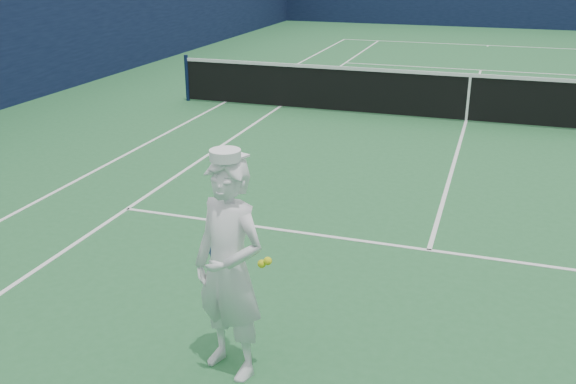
# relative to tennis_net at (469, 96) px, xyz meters

# --- Properties ---
(ground) EXTENTS (80.00, 80.00, 0.00)m
(ground) POSITION_rel_tennis_net_xyz_m (0.00, 0.00, -0.55)
(ground) COLOR #266636
(ground) RESTS_ON ground
(court_markings) EXTENTS (11.03, 23.83, 0.01)m
(court_markings) POSITION_rel_tennis_net_xyz_m (0.00, 0.00, -0.55)
(court_markings) COLOR white
(court_markings) RESTS_ON ground
(windscreen_fence) EXTENTS (20.12, 36.12, 4.00)m
(windscreen_fence) POSITION_rel_tennis_net_xyz_m (0.00, 0.00, 1.45)
(windscreen_fence) COLOR #0E1735
(windscreen_fence) RESTS_ON ground
(tennis_net) EXTENTS (12.88, 0.09, 1.07)m
(tennis_net) POSITION_rel_tennis_net_xyz_m (0.00, 0.00, 0.00)
(tennis_net) COLOR #141E4C
(tennis_net) RESTS_ON ground
(tennis_player) EXTENTS (0.80, 0.71, 1.95)m
(tennis_player) POSITION_rel_tennis_net_xyz_m (-1.32, -9.25, 0.40)
(tennis_player) COLOR white
(tennis_player) RESTS_ON ground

